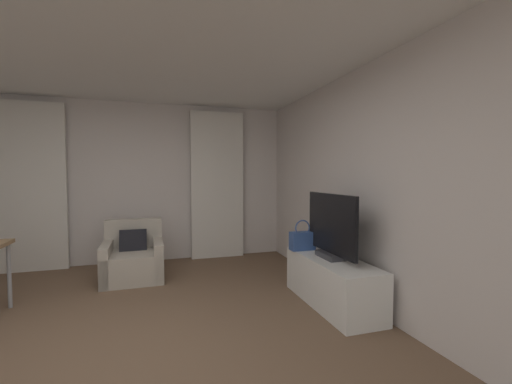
{
  "coord_description": "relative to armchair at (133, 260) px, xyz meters",
  "views": [
    {
      "loc": [
        0.36,
        -2.64,
        1.42
      ],
      "look_at": [
        1.54,
        1.18,
        1.22
      ],
      "focal_mm": 22.84,
      "sensor_mm": 36.0,
      "label": 1
    }
  ],
  "objects": [
    {
      "name": "tv_flatscreen",
      "position": [
        2.14,
        -1.59,
        0.58
      ],
      "size": [
        0.2,
        0.96,
        0.71
      ],
      "color": "#333338",
      "rests_on": "tv_console"
    },
    {
      "name": "curtain_right_panel",
      "position": [
        1.33,
        0.81,
        0.99
      ],
      "size": [
        0.9,
        0.06,
        2.5
      ],
      "color": "silver",
      "rests_on": "ground"
    },
    {
      "name": "armchair",
      "position": [
        0.0,
        0.0,
        0.0
      ],
      "size": [
        0.79,
        0.81,
        0.79
      ],
      "color": "#B2A899",
      "rests_on": "ground"
    },
    {
      "name": "tv_console",
      "position": [
        2.14,
        -1.62,
        -0.01
      ],
      "size": [
        0.49,
        1.35,
        0.51
      ],
      "color": "white",
      "rests_on": "ground"
    },
    {
      "name": "handbag_primary",
      "position": [
        2.01,
        -1.14,
        0.37
      ],
      "size": [
        0.3,
        0.14,
        0.37
      ],
      "color": "#335193",
      "rests_on": "tv_console"
    },
    {
      "name": "ground_plane",
      "position": [
        -0.05,
        -2.09,
        -0.26
      ],
      "size": [
        12.0,
        12.0,
        0.0
      ],
      "primitive_type": "plane",
      "color": "brown"
    },
    {
      "name": "curtain_left_panel",
      "position": [
        -1.42,
        0.81,
        0.99
      ],
      "size": [
        0.9,
        0.06,
        2.5
      ],
      "color": "silver",
      "rests_on": "ground"
    },
    {
      "name": "wall_right",
      "position": [
        2.48,
        -2.09,
        1.04
      ],
      "size": [
        0.06,
        6.12,
        2.6
      ],
      "color": "silver",
      "rests_on": "ground"
    },
    {
      "name": "ceiling",
      "position": [
        -0.05,
        -2.09,
        2.37
      ],
      "size": [
        5.12,
        6.12,
        0.06
      ],
      "primitive_type": "cube",
      "color": "white",
      "rests_on": "wall_left"
    },
    {
      "name": "wall_window",
      "position": [
        -0.05,
        0.94,
        1.04
      ],
      "size": [
        5.12,
        0.06,
        2.6
      ],
      "color": "silver",
      "rests_on": "ground"
    }
  ]
}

